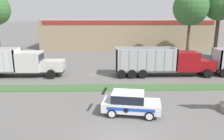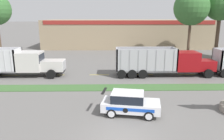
# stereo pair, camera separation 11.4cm
# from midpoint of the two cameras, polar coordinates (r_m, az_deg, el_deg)

# --- Properties ---
(ground_plane) EXTENTS (600.00, 600.00, 0.00)m
(ground_plane) POSITION_cam_midpoint_polar(r_m,az_deg,el_deg) (13.44, 2.86, -17.09)
(ground_plane) COLOR slate
(grass_verge) EXTENTS (120.00, 2.00, 0.06)m
(grass_verge) POSITION_cam_midpoint_polar(r_m,az_deg,el_deg) (21.76, 1.25, -4.59)
(grass_verge) COLOR #3D6633
(grass_verge) RESTS_ON ground_plane
(centre_line_2) EXTENTS (2.40, 0.14, 0.01)m
(centre_line_2) POSITION_cam_midpoint_polar(r_m,az_deg,el_deg) (29.05, -25.01, -1.24)
(centre_line_2) COLOR yellow
(centre_line_2) RESTS_ON ground_plane
(centre_line_3) EXTENTS (2.40, 0.14, 0.01)m
(centre_line_3) POSITION_cam_midpoint_polar(r_m,az_deg,el_deg) (27.30, -14.60, -1.27)
(centre_line_3) COLOR yellow
(centre_line_3) RESTS_ON ground_plane
(centre_line_4) EXTENTS (2.40, 0.14, 0.01)m
(centre_line_4) POSITION_cam_midpoint_polar(r_m,az_deg,el_deg) (26.56, -3.20, -1.26)
(centre_line_4) COLOR yellow
(centre_line_4) RESTS_ON ground_plane
(centre_line_5) EXTENTS (2.40, 0.14, 0.01)m
(centre_line_5) POSITION_cam_midpoint_polar(r_m,az_deg,el_deg) (26.90, 8.37, -1.19)
(centre_line_5) COLOR yellow
(centre_line_5) RESTS_ON ground_plane
(centre_line_6) EXTENTS (2.40, 0.14, 0.01)m
(centre_line_6) POSITION_cam_midpoint_polar(r_m,az_deg,el_deg) (28.29, 19.23, -1.08)
(centre_line_6) COLOR yellow
(centre_line_6) RESTS_ON ground_plane
(dump_truck_lead) EXTENTS (11.65, 2.64, 3.37)m
(dump_truck_lead) POSITION_cam_midpoint_polar(r_m,az_deg,el_deg) (26.81, 15.63, 1.74)
(dump_truck_lead) COLOR black
(dump_truck_lead) RESTS_ON ground_plane
(dump_truck_trail) EXTENTS (11.13, 2.72, 3.31)m
(dump_truck_trail) POSITION_cam_midpoint_polar(r_m,az_deg,el_deg) (27.64, -22.19, 1.57)
(dump_truck_trail) COLOR black
(dump_truck_trail) RESTS_ON ground_plane
(rally_car) EXTENTS (4.39, 2.54, 1.68)m
(rally_car) POSITION_cam_midpoint_polar(r_m,az_deg,el_deg) (15.94, 4.89, -8.56)
(rally_car) COLOR white
(rally_car) RESTS_ON ground_plane
(store_building_backdrop) EXTENTS (37.06, 12.10, 6.16)m
(store_building_backdrop) POSITION_cam_midpoint_polar(r_m,az_deg,el_deg) (51.76, 3.98, 9.55)
(store_building_backdrop) COLOR #9E896B
(store_building_backdrop) RESTS_ON ground_plane
(tree_behind_left) EXTENTS (5.27, 5.27, 12.76)m
(tree_behind_left) POSITION_cam_midpoint_polar(r_m,az_deg,el_deg) (42.92, 26.69, 15.57)
(tree_behind_left) COLOR brown
(tree_behind_left) RESTS_ON ground_plane
(tree_behind_far_right) EXTENTS (5.91, 5.91, 12.76)m
(tree_behind_far_right) POSITION_cam_midpoint_polar(r_m,az_deg,el_deg) (40.38, 20.20, 15.86)
(tree_behind_far_right) COLOR brown
(tree_behind_far_right) RESTS_ON ground_plane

